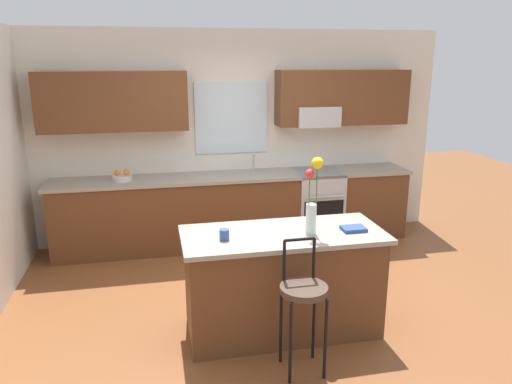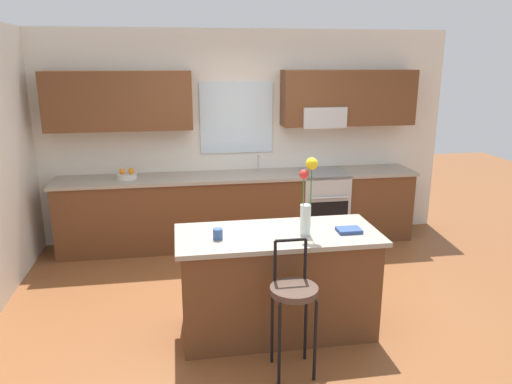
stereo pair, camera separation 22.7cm
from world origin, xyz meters
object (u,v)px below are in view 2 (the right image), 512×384
object	(u,v)px
bar_stool_near	(294,296)
flower_vase	(307,199)
kitchen_island	(277,282)
fruit_bowl_oranges	(127,175)
cookbook	(349,230)
oven_range	(321,206)
mug_ceramic	(218,234)

from	to	relation	value
bar_stool_near	flower_vase	xyz separation A→B (m)	(0.22, 0.51, 0.59)
kitchen_island	fruit_bowl_oranges	bearing A→B (deg)	123.21
bar_stool_near	cookbook	world-z (taller)	bar_stool_near
oven_range	kitchen_island	distance (m)	2.39
bar_stool_near	fruit_bowl_oranges	bearing A→B (deg)	117.24
mug_ceramic	bar_stool_near	bearing A→B (deg)	-45.49
flower_vase	cookbook	xyz separation A→B (m)	(0.38, 0.00, -0.29)
kitchen_island	fruit_bowl_oranges	world-z (taller)	fruit_bowl_oranges
mug_ceramic	cookbook	xyz separation A→B (m)	(1.11, -0.01, -0.03)
kitchen_island	cookbook	world-z (taller)	cookbook
cookbook	bar_stool_near	bearing A→B (deg)	-139.50
oven_range	cookbook	distance (m)	2.32
oven_range	fruit_bowl_oranges	bearing A→B (deg)	179.43
mug_ceramic	fruit_bowl_oranges	size ratio (longest dim) A/B	0.37
flower_vase	mug_ceramic	bearing A→B (deg)	179.00
flower_vase	fruit_bowl_oranges	size ratio (longest dim) A/B	2.73
bar_stool_near	oven_range	bearing A→B (deg)	69.19
kitchen_island	flower_vase	xyz separation A→B (m)	(0.22, -0.08, 0.77)
kitchen_island	mug_ceramic	bearing A→B (deg)	-172.25
bar_stool_near	mug_ceramic	world-z (taller)	bar_stool_near
oven_range	cookbook	bearing A→B (deg)	-101.24
oven_range	kitchen_island	xyz separation A→B (m)	(-1.04, -2.15, 0.00)
bar_stool_near	fruit_bowl_oranges	size ratio (longest dim) A/B	4.34
flower_vase	cookbook	distance (m)	0.48
mug_ceramic	flower_vase	bearing A→B (deg)	-1.00
kitchen_island	mug_ceramic	size ratio (longest dim) A/B	19.11
oven_range	mug_ceramic	bearing A→B (deg)	-125.00
bar_stool_near	mug_ceramic	xyz separation A→B (m)	(-0.51, 0.52, 0.33)
flower_vase	cookbook	size ratio (longest dim) A/B	3.28
bar_stool_near	flower_vase	world-z (taller)	flower_vase
kitchen_island	bar_stool_near	distance (m)	0.62
flower_vase	kitchen_island	bearing A→B (deg)	159.64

